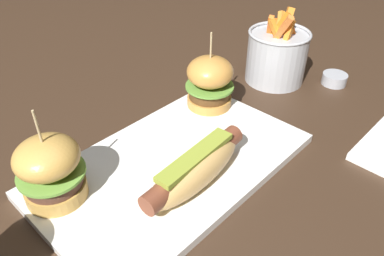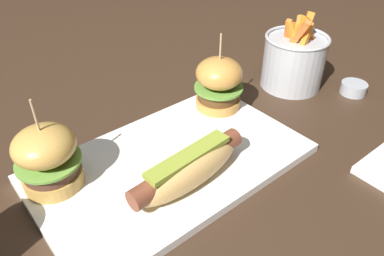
% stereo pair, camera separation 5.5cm
% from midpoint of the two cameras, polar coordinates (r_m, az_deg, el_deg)
% --- Properties ---
extents(ground_plane, '(3.00, 3.00, 0.00)m').
position_cam_midpoint_polar(ground_plane, '(0.57, -0.36, -6.05)').
color(ground_plane, '#382619').
extents(platter_main, '(0.40, 0.24, 0.01)m').
position_cam_midpoint_polar(platter_main, '(0.56, -0.36, -5.52)').
color(platter_main, white).
rests_on(platter_main, ground).
extents(hot_dog, '(0.19, 0.07, 0.05)m').
position_cam_midpoint_polar(hot_dog, '(0.50, 2.64, -6.29)').
color(hot_dog, '#E2B064').
rests_on(hot_dog, platter_main).
extents(slider_left, '(0.09, 0.09, 0.14)m').
position_cam_midpoint_polar(slider_left, '(0.52, -18.53, -4.47)').
color(slider_left, gold).
rests_on(slider_left, platter_main).
extents(slider_right, '(0.09, 0.09, 0.14)m').
position_cam_midpoint_polar(slider_right, '(0.66, 6.57, 6.84)').
color(slider_right, '#C8893E').
rests_on(slider_right, platter_main).
extents(fries_bucket, '(0.12, 0.12, 0.15)m').
position_cam_midpoint_polar(fries_bucket, '(0.78, 17.40, 9.89)').
color(fries_bucket, '#B7BABF').
rests_on(fries_bucket, ground).
extents(sauce_ramekin, '(0.05, 0.05, 0.02)m').
position_cam_midpoint_polar(sauce_ramekin, '(0.82, 25.44, 5.54)').
color(sauce_ramekin, '#A8AAB2').
rests_on(sauce_ramekin, ground).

